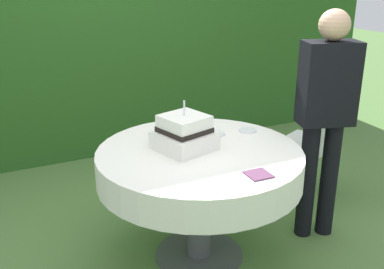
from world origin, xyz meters
The scene contains 9 objects.
ground_plane centered at (0.00, 0.00, 0.00)m, with size 20.00×20.00×0.00m, color #547A3D.
foliage_hedge centered at (0.00, 2.22, 1.42)m, with size 6.35×0.47×2.84m, color #28561E.
cake_table centered at (0.00, 0.00, 0.66)m, with size 1.29×1.29×0.77m.
wedding_cake centered at (-0.07, 0.07, 0.87)m, with size 0.39×0.40×0.31m.
serving_plate_near centered at (0.46, 0.16, 0.78)m, with size 0.12×0.12×0.01m, color white.
serving_plate_far centered at (0.22, 0.20, 0.78)m, with size 0.14×0.14×0.01m, color white.
napkin_stack centered at (0.13, -0.46, 0.77)m, with size 0.13×0.13×0.01m, color #603856.
garden_chair centered at (1.24, 0.33, 0.54)m, with size 0.53×0.53×0.89m.
standing_person centered at (0.88, -0.11, 0.93)m, with size 0.40×0.30×1.60m.
Camera 1 is at (-1.19, -2.32, 1.84)m, focal length 42.50 mm.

